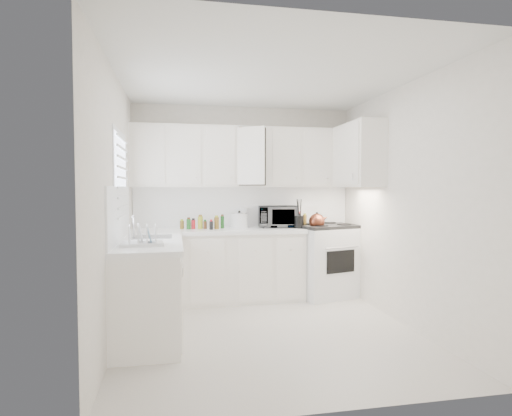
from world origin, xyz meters
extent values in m
plane|color=silver|center=(0.00, 0.00, 0.00)|extent=(3.20, 3.20, 0.00)
plane|color=white|center=(0.00, 0.00, 2.60)|extent=(3.20, 3.20, 0.00)
plane|color=white|center=(0.00, 1.60, 1.30)|extent=(3.00, 0.00, 3.00)
plane|color=white|center=(0.00, -1.60, 1.30)|extent=(3.00, 0.00, 3.00)
plane|color=white|center=(-1.50, 0.00, 1.30)|extent=(0.00, 3.20, 3.20)
plane|color=white|center=(1.50, 0.00, 1.30)|extent=(0.00, 3.20, 3.20)
cube|color=white|center=(-0.39, 1.29, 0.93)|extent=(2.24, 0.64, 0.05)
cube|color=white|center=(-1.19, 0.20, 0.93)|extent=(0.64, 1.62, 0.05)
cube|color=white|center=(0.00, 1.59, 1.23)|extent=(2.98, 0.02, 0.55)
cube|color=white|center=(-1.49, 0.20, 1.23)|extent=(0.02, 1.60, 0.55)
imported|color=gray|center=(0.44, 1.41, 1.13)|extent=(0.56, 0.36, 0.36)
cylinder|color=white|center=(-0.01, 1.51, 1.08)|extent=(0.12, 0.12, 0.27)
cylinder|color=olive|center=(-0.85, 1.42, 1.02)|extent=(0.06, 0.06, 0.13)
cylinder|color=#216424|center=(-0.78, 1.33, 1.02)|extent=(0.06, 0.06, 0.13)
cylinder|color=red|center=(-0.70, 1.42, 1.02)|extent=(0.06, 0.06, 0.13)
cylinder|color=gold|center=(-0.62, 1.33, 1.02)|extent=(0.06, 0.06, 0.13)
cylinder|color=#5A3419|center=(-0.55, 1.42, 1.02)|extent=(0.06, 0.06, 0.13)
cylinder|color=black|center=(-0.47, 1.33, 1.02)|extent=(0.06, 0.06, 0.13)
cylinder|color=olive|center=(-0.40, 1.42, 1.02)|extent=(0.06, 0.06, 0.13)
cylinder|color=#216424|center=(-0.32, 1.33, 1.02)|extent=(0.06, 0.06, 0.13)
cylinder|color=red|center=(0.58, 1.46, 1.05)|extent=(0.06, 0.06, 0.19)
cylinder|color=gold|center=(0.64, 1.40, 1.05)|extent=(0.06, 0.06, 0.19)
cylinder|color=#5A3419|center=(0.69, 1.46, 1.05)|extent=(0.06, 0.06, 0.19)
cylinder|color=black|center=(0.74, 1.40, 1.05)|extent=(0.06, 0.06, 0.19)
cylinder|color=olive|center=(0.80, 1.46, 1.05)|extent=(0.06, 0.06, 0.19)
camera|label=1|loc=(-0.93, -4.18, 1.48)|focal=29.55mm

